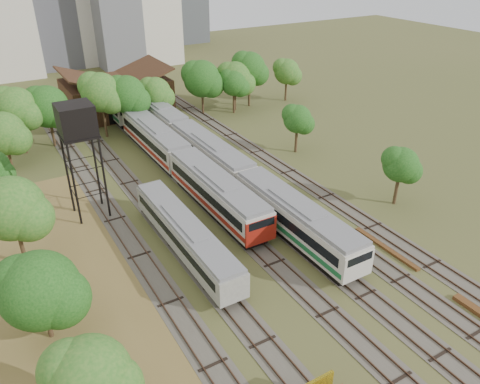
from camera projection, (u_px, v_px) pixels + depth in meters
ground at (376, 329)px, 34.71m from camera, size 240.00×240.00×0.00m
dry_grass_patch at (105, 353)px, 32.70m from camera, size 14.00×60.00×0.04m
tracks at (212, 193)px, 53.32m from camera, size 24.60×80.00×0.19m
railcar_red_set at (183, 163)px, 55.42m from camera, size 3.27×34.58×4.05m
railcar_green_set at (211, 155)px, 57.56m from camera, size 3.19×52.07×3.95m
railcar_rear at (113, 103)px, 76.09m from camera, size 3.14×16.08×3.89m
old_grey_coach at (186, 235)px, 42.43m from camera, size 2.71×18.00×3.34m
water_tower at (76, 123)px, 44.56m from camera, size 3.45×3.45×11.91m
rail_pile_far at (386, 248)px, 43.60m from camera, size 0.48×7.68×0.25m
maintenance_shed at (117, 95)px, 76.76m from camera, size 16.45×11.55×7.58m
tree_band_left at (11, 186)px, 44.61m from camera, size 7.13×72.03×8.38m
tree_band_far at (159, 87)px, 70.33m from camera, size 48.79×8.63×9.38m
tree_band_right at (289, 111)px, 63.75m from camera, size 4.93×39.38×7.16m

